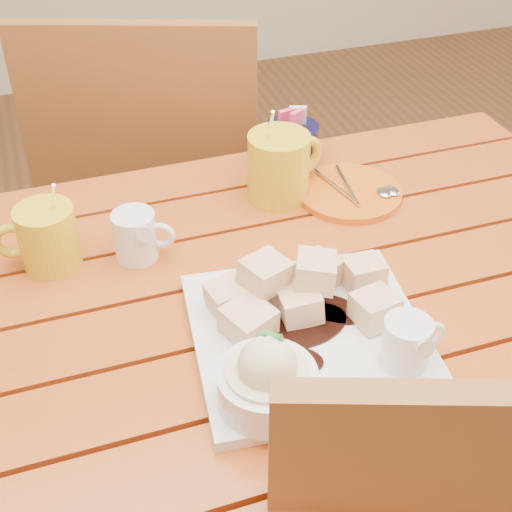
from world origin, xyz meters
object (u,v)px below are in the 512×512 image
object	(u,v)px
coffee_mug_left	(46,236)
table	(264,356)
coffee_mug_right	(280,165)
orange_saucer	(350,193)
dessert_plate	(301,336)
chair_far	(157,190)

from	to	relation	value
coffee_mug_left	table	bearing A→B (deg)	-26.84
table	coffee_mug_right	size ratio (longest dim) A/B	7.19
coffee_mug_right	orange_saucer	size ratio (longest dim) A/B	0.97
coffee_mug_left	coffee_mug_right	bearing A→B (deg)	16.47
coffee_mug_right	coffee_mug_left	bearing A→B (deg)	169.66
table	dessert_plate	xyz separation A→B (m)	(0.01, -0.11, 0.14)
coffee_mug_right	orange_saucer	distance (m)	0.13
table	coffee_mug_right	bearing A→B (deg)	65.44
dessert_plate	coffee_mug_left	distance (m)	0.40
coffee_mug_left	orange_saucer	distance (m)	0.49
table	dessert_plate	world-z (taller)	dessert_plate
orange_saucer	chair_far	world-z (taller)	chair_far
coffee_mug_right	orange_saucer	bearing A→B (deg)	-39.27
coffee_mug_right	dessert_plate	bearing A→B (deg)	-126.02
dessert_plate	coffee_mug_right	bearing A→B (deg)	73.76
orange_saucer	chair_far	xyz separation A→B (m)	(-0.24, 0.46, -0.22)
dessert_plate	chair_far	size ratio (longest dim) A/B	0.34
dessert_plate	orange_saucer	distance (m)	0.38
table	coffee_mug_left	bearing A→B (deg)	146.14
dessert_plate	chair_far	bearing A→B (deg)	92.15
table	coffee_mug_left	xyz separation A→B (m)	(-0.27, 0.18, 0.16)
orange_saucer	coffee_mug_left	bearing A→B (deg)	-177.22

